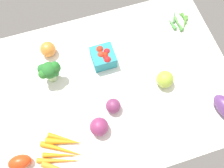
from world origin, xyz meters
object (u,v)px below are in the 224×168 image
broccoli_head (50,71)px  red_onion_center (99,127)px  red_onion_near_basket (113,106)px  heirloom_tomato_orange (48,49)px  roma_tomato (20,162)px  okra_pile (179,22)px  carrot_bunch (62,152)px  heirloom_tomato_green (165,79)px  berry_basket (103,57)px

broccoli_head → red_onion_center: broccoli_head is taller
broccoli_head → red_onion_near_basket: broccoli_head is taller
heirloom_tomato_orange → roma_tomato: (-20.17, -43.82, -0.66)cm
okra_pile → roma_tomato: bearing=-153.3°
roma_tomato → okra_pile: bearing=-150.1°
roma_tomato → heirloom_tomato_orange: bearing=-111.5°
carrot_bunch → red_onion_near_basket: bearing=24.6°
heirloom_tomato_orange → okra_pile: (62.10, -2.44, -2.58)cm
heirloom_tomato_green → red_onion_near_basket: 24.46cm
carrot_bunch → roma_tomato: (-15.69, 0.61, 1.56)cm
broccoli_head → berry_basket: 23.58cm
berry_basket → carrot_bunch: berry_basket is taller
red_onion_center → roma_tomato: 32.03cm
heirloom_tomato_orange → okra_pile: size_ratio=0.48×
roma_tomato → heirloom_tomato_green: bearing=-163.6°
red_onion_near_basket → roma_tomato: red_onion_near_basket is taller
broccoli_head → okra_pile: bearing=9.2°
broccoli_head → red_onion_center: (12.74, -27.45, -3.70)cm
heirloom_tomato_orange → red_onion_near_basket: heirloom_tomato_orange is taller
okra_pile → roma_tomato: 92.12cm
heirloom_tomato_orange → red_onion_center: (11.62, -40.07, 0.26)cm
okra_pile → roma_tomato: size_ratio=1.66×
heirloom_tomato_green → carrot_bunch: 50.45cm
heirloom_tomato_orange → carrot_bunch: size_ratio=0.35×
okra_pile → red_onion_near_basket: red_onion_near_basket is taller
red_onion_center → carrot_bunch: size_ratio=0.38×
berry_basket → roma_tomato: size_ratio=1.13×
heirloom_tomato_green → okra_pile: bearing=55.0°
carrot_bunch → roma_tomato: roma_tomato is taller
heirloom_tomato_orange → carrot_bunch: heirloom_tomato_orange is taller
red_onion_center → okra_pile: (50.48, 37.64, -2.84)cm
red_onion_near_basket → roma_tomato: (-39.62, -10.37, -0.32)cm
broccoli_head → berry_basket: size_ratio=1.16×
carrot_bunch → okra_pile: bearing=32.2°
heirloom_tomato_green → red_onion_center: 33.73cm
heirloom_tomato_orange → heirloom_tomato_green: (43.48, -28.99, 0.24)cm
red_onion_center → red_onion_near_basket: red_onion_center is taller
carrot_bunch → okra_pile: (66.58, 41.99, -0.36)cm
roma_tomato → carrot_bunch: bearing=-179.0°
okra_pile → berry_basket: bearing=-167.7°
berry_basket → red_onion_near_basket: 22.51cm
broccoli_head → red_onion_center: bearing=-65.1°
heirloom_tomato_green → roma_tomato: 65.37cm
red_onion_center → carrot_bunch: red_onion_center is taller
berry_basket → broccoli_head: bearing=-176.3°
heirloom_tomato_green → red_onion_near_basket: (-24.04, -4.46, -0.59)cm
broccoli_head → red_onion_near_basket: (20.56, -20.83, -4.31)cm
heirloom_tomato_orange → okra_pile: bearing=-2.2°
okra_pile → red_onion_near_basket: bearing=-144.0°
berry_basket → heirloom_tomato_orange: bearing=153.3°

